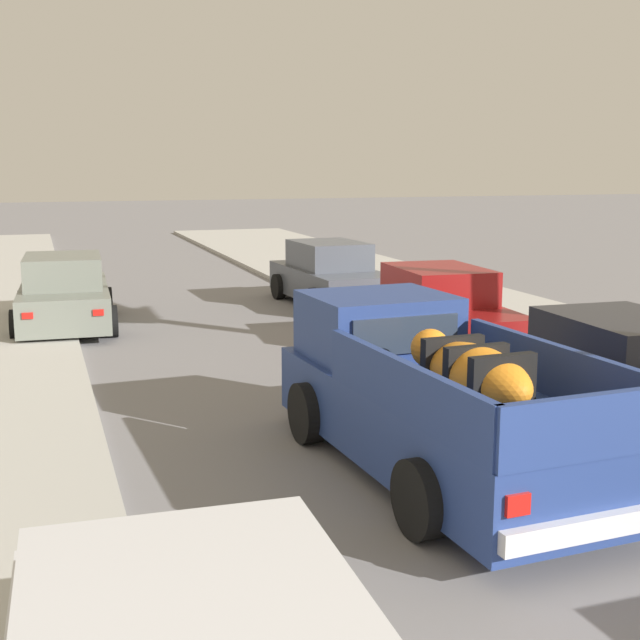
{
  "coord_description": "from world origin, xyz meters",
  "views": [
    {
      "loc": [
        -3.6,
        -0.17,
        3.41
      ],
      "look_at": [
        0.21,
        11.16,
        1.2
      ],
      "focal_mm": 47.59,
      "sensor_mm": 36.0,
      "label": 1
    }
  ],
  "objects_px": {
    "pickup_truck": "(432,399)",
    "car_right_near": "(64,294)",
    "car_left_near": "(439,312)",
    "car_left_far": "(626,382)",
    "car_right_far": "(330,276)"
  },
  "relations": [
    {
      "from": "car_left_far",
      "to": "car_right_far",
      "type": "bearing_deg",
      "value": 90.79
    },
    {
      "from": "pickup_truck",
      "to": "car_right_near",
      "type": "height_order",
      "value": "pickup_truck"
    },
    {
      "from": "car_left_near",
      "to": "car_right_near",
      "type": "xyz_separation_m",
      "value": [
        -6.49,
        4.45,
        0.0
      ]
    },
    {
      "from": "car_left_far",
      "to": "car_left_near",
      "type": "bearing_deg",
      "value": 89.24
    },
    {
      "from": "car_right_near",
      "to": "car_left_far",
      "type": "distance_m",
      "value": 11.72
    },
    {
      "from": "car_left_near",
      "to": "car_right_far",
      "type": "relative_size",
      "value": 1.0
    },
    {
      "from": "car_left_near",
      "to": "car_left_far",
      "type": "distance_m",
      "value": 5.36
    },
    {
      "from": "car_right_far",
      "to": "car_left_far",
      "type": "bearing_deg",
      "value": -89.21
    },
    {
      "from": "car_left_near",
      "to": "car_right_far",
      "type": "bearing_deg",
      "value": 92.3
    },
    {
      "from": "pickup_truck",
      "to": "car_right_far",
      "type": "bearing_deg",
      "value": 76.51
    },
    {
      "from": "car_right_near",
      "to": "car_right_far",
      "type": "xyz_separation_m",
      "value": [
        6.27,
        1.05,
        0.0
      ]
    },
    {
      "from": "car_left_near",
      "to": "car_left_far",
      "type": "relative_size",
      "value": 1.01
    },
    {
      "from": "car_right_near",
      "to": "pickup_truck",
      "type": "bearing_deg",
      "value": -70.24
    },
    {
      "from": "car_right_near",
      "to": "car_left_near",
      "type": "bearing_deg",
      "value": -34.43
    },
    {
      "from": "pickup_truck",
      "to": "car_right_near",
      "type": "distance_m",
      "value": 10.67
    }
  ]
}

